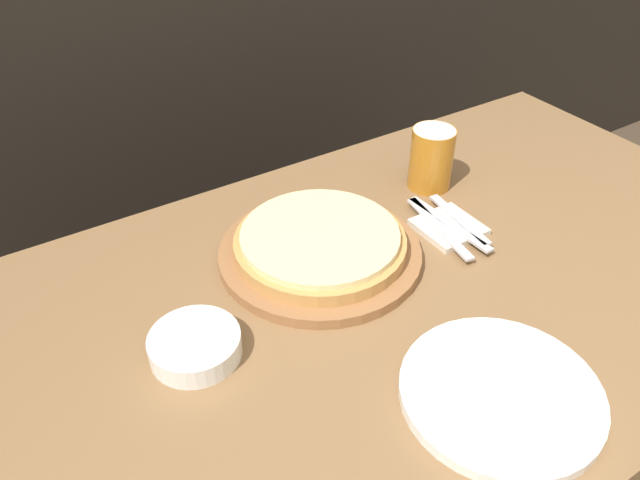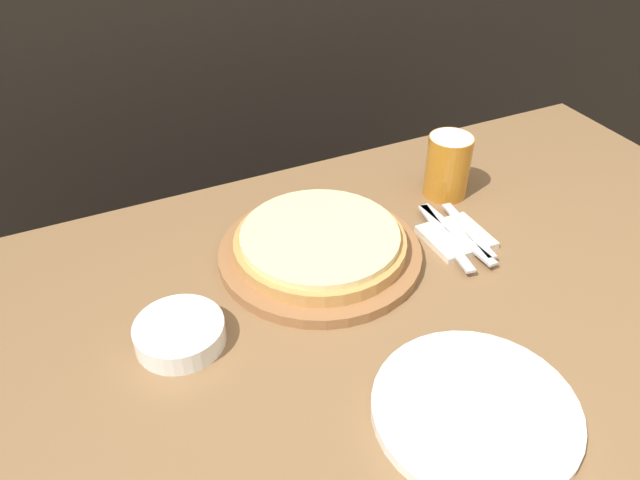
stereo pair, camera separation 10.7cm
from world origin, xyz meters
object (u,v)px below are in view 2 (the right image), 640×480
object	(u,v)px
pizza_on_board	(320,247)
side_bowl	(180,333)
beer_glass	(448,164)
dinner_knife	(457,233)
fork	(445,237)
dinner_plate	(475,410)
spoon	(468,230)

from	to	relation	value
pizza_on_board	side_bowl	size ratio (longest dim) A/B	2.62
beer_glass	dinner_knife	distance (m)	0.17
dinner_knife	pizza_on_board	bearing A→B (deg)	166.83
fork	dinner_knife	size ratio (longest dim) A/B	1.00
pizza_on_board	fork	size ratio (longest dim) A/B	1.73
beer_glass	dinner_plate	xyz separation A→B (m)	(-0.27, -0.47, -0.06)
side_bowl	fork	distance (m)	0.50
beer_glass	dinner_knife	bearing A→B (deg)	-116.66
dinner_plate	fork	xyz separation A→B (m)	(0.18, 0.33, 0.01)
dinner_knife	spoon	size ratio (longest dim) A/B	1.17
dinner_plate	side_bowl	world-z (taller)	side_bowl
pizza_on_board	fork	bearing A→B (deg)	-14.59
dinner_plate	beer_glass	bearing A→B (deg)	59.82
side_bowl	fork	size ratio (longest dim) A/B	0.66
beer_glass	dinner_plate	size ratio (longest dim) A/B	0.46
spoon	pizza_on_board	bearing A→B (deg)	168.00
side_bowl	dinner_knife	size ratio (longest dim) A/B	0.66
fork	dinner_knife	world-z (taller)	same
beer_glass	dinner_plate	bearing A→B (deg)	-120.18
dinner_plate	dinner_knife	xyz separation A→B (m)	(0.20, 0.33, 0.01)
beer_glass	dinner_knife	xyz separation A→B (m)	(-0.07, -0.14, -0.05)
side_bowl	fork	bearing A→B (deg)	3.92
fork	dinner_knife	bearing A→B (deg)	0.00
pizza_on_board	fork	world-z (taller)	pizza_on_board
pizza_on_board	dinner_plate	distance (m)	0.39
dinner_plate	side_bowl	size ratio (longest dim) A/B	2.05
dinner_plate	dinner_knife	world-z (taller)	dinner_plate
pizza_on_board	spoon	distance (m)	0.28
dinner_plate	fork	bearing A→B (deg)	61.63
pizza_on_board	spoon	bearing A→B (deg)	-12.00
beer_glass	dinner_knife	world-z (taller)	beer_glass
beer_glass	side_bowl	world-z (taller)	beer_glass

